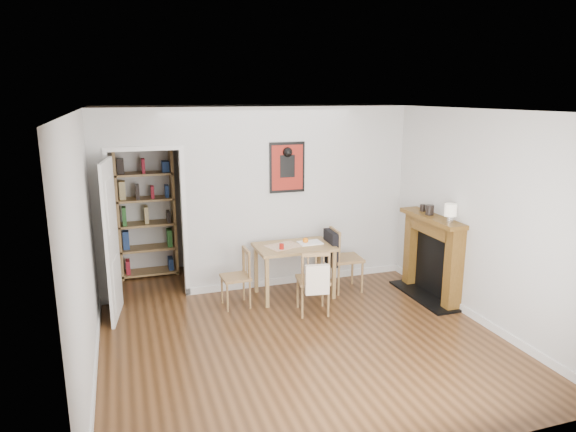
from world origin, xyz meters
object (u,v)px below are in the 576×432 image
object	(u,v)px
chair_right	(345,258)
orange_fruit	(305,241)
red_glass	(282,246)
mantel_lamp	(450,211)
ceramic_jar_a	(430,210)
chair_front	(313,281)
ceramic_jar_b	(423,208)
bookshelf	(146,212)
dining_table	(294,252)
notebook	(310,243)
chair_left	(235,278)
fireplace	(433,254)

from	to	relation	value
chair_right	orange_fruit	distance (m)	0.65
red_glass	mantel_lamp	xyz separation A→B (m)	(1.98, -0.90, 0.54)
chair_right	ceramic_jar_a	xyz separation A→B (m)	(1.01, -0.52, 0.75)
chair_front	ceramic_jar_b	bearing A→B (deg)	9.92
bookshelf	orange_fruit	world-z (taller)	bookshelf
dining_table	notebook	distance (m)	0.26
orange_fruit	mantel_lamp	xyz separation A→B (m)	(1.58, -1.07, 0.54)
chair_right	dining_table	bearing A→B (deg)	178.01
red_glass	ceramic_jar_a	xyz separation A→B (m)	(1.99, -0.43, 0.46)
chair_front	bookshelf	bearing A→B (deg)	131.49
chair_left	ceramic_jar_a	world-z (taller)	ceramic_jar_a
notebook	chair_front	bearing A→B (deg)	-107.16
bookshelf	notebook	xyz separation A→B (m)	(2.12, -1.49, -0.27)
chair_left	fireplace	size ratio (longest dim) A/B	0.63
chair_left	red_glass	bearing A→B (deg)	-0.71
chair_front	notebook	xyz separation A→B (m)	(0.21, 0.67, 0.30)
chair_front	mantel_lamp	bearing A→B (deg)	-12.34
chair_left	mantel_lamp	size ratio (longest dim) A/B	3.22
red_glass	chair_front	bearing A→B (deg)	-63.57
dining_table	notebook	xyz separation A→B (m)	(0.24, 0.04, 0.10)
chair_right	fireplace	bearing A→B (deg)	-29.43
dining_table	ceramic_jar_a	size ratio (longest dim) A/B	8.01
mantel_lamp	chair_front	bearing A→B (deg)	167.66
bookshelf	notebook	world-z (taller)	bookshelf
chair_front	red_glass	distance (m)	0.67
ceramic_jar_b	ceramic_jar_a	bearing A→B (deg)	-97.84
orange_fruit	ceramic_jar_b	distance (m)	1.71
dining_table	bookshelf	xyz separation A→B (m)	(-1.88, 1.53, 0.37)
mantel_lamp	notebook	bearing A→B (deg)	145.37
chair_left	notebook	distance (m)	1.17
chair_front	ceramic_jar_a	bearing A→B (deg)	2.92
fireplace	chair_left	bearing A→B (deg)	169.11
fireplace	orange_fruit	bearing A→B (deg)	157.33
fireplace	red_glass	bearing A→B (deg)	166.01
ceramic_jar_b	chair_front	bearing A→B (deg)	-170.08
chair_left	red_glass	xyz separation A→B (m)	(0.64, -0.01, 0.38)
bookshelf	ceramic_jar_b	bearing A→B (deg)	-26.83
red_glass	ceramic_jar_b	size ratio (longest dim) A/B	0.83
dining_table	red_glass	size ratio (longest dim) A/B	13.21
notebook	ceramic_jar_a	size ratio (longest dim) A/B	2.40
notebook	ceramic_jar_a	world-z (taller)	ceramic_jar_a
orange_fruit	bookshelf	bearing A→B (deg)	144.46
chair_left	ceramic_jar_a	distance (m)	2.79
red_glass	ceramic_jar_a	world-z (taller)	ceramic_jar_a
red_glass	notebook	world-z (taller)	red_glass
chair_left	chair_right	size ratio (longest dim) A/B	0.85
chair_left	ceramic_jar_a	size ratio (longest dim) A/B	5.88
dining_table	chair_right	xyz separation A→B (m)	(0.75, -0.03, -0.16)
chair_front	notebook	bearing A→B (deg)	72.84
chair_left	red_glass	size ratio (longest dim) A/B	9.70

